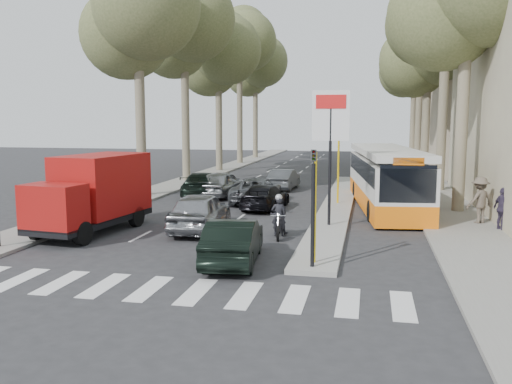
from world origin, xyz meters
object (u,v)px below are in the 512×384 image
city_bus (386,177)px  motorcycle (279,217)px  silver_hatchback (200,211)px  red_truck (94,192)px  dark_hatchback (233,241)px

city_bus → motorcycle: (-4.16, -7.59, -0.86)m
silver_hatchback → red_truck: red_truck is taller
dark_hatchback → red_truck: 7.40m
silver_hatchback → dark_hatchback: (2.54, -4.54, -0.09)m
silver_hatchback → dark_hatchback: size_ratio=1.09×
dark_hatchback → motorcycle: motorcycle is taller
red_truck → silver_hatchback: bearing=23.1°
red_truck → motorcycle: 7.35m
city_bus → red_truck: bearing=-150.6°
silver_hatchback → red_truck: bearing=12.7°
silver_hatchback → dark_hatchback: bearing=115.7°
silver_hatchback → red_truck: (-3.98, -1.17, 0.82)m
silver_hatchback → city_bus: city_bus is taller
city_bus → motorcycle: city_bus is taller
dark_hatchback → red_truck: bearing=-33.5°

